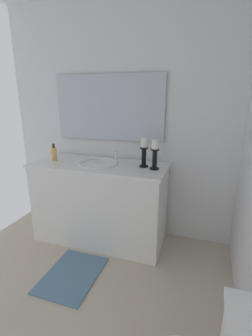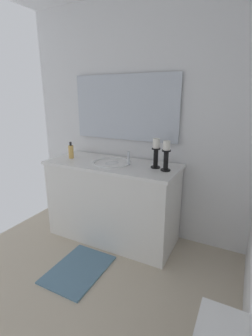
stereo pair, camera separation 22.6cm
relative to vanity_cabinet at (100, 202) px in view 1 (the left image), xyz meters
The scene contains 9 objects.
floor 1.02m from the vanity_cabinet, ahead, with size 2.48×2.52×0.02m, color beige.
wall_left 0.87m from the vanity_cabinet, 163.77° to the left, with size 0.04×2.52×2.45m, color white.
vanity_cabinet is the anchor object (origin of this frame).
sink_basin 0.39m from the vanity_cabinet, 90.00° to the left, with size 0.40×0.40×0.24m.
mirror 1.00m from the vanity_cabinet, behind, with size 0.02×1.20×0.67m, color silver.
candle_holder_tall 0.81m from the vanity_cabinet, 89.63° to the left, with size 0.09×0.09×0.28m.
candle_holder_short 0.73m from the vanity_cabinet, 95.26° to the left, with size 0.09×0.09×0.28m.
soap_bottle 0.71m from the vanity_cabinet, 86.85° to the right, with size 0.06×0.06×0.18m.
bath_mat 0.75m from the vanity_cabinet, ahead, with size 0.60×0.44×0.02m, color slate.
Camera 1 is at (1.23, 0.91, 1.51)m, focal length 25.82 mm.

